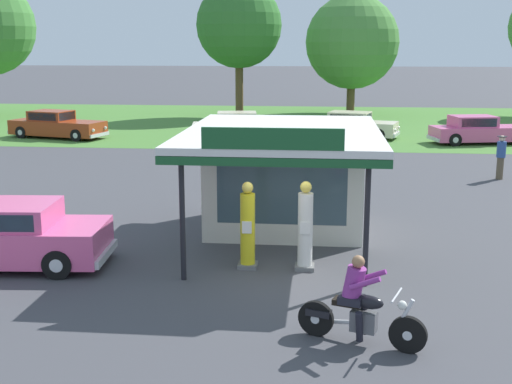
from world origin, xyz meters
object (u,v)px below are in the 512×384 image
(motorcycle_with_rider, at_px, (359,308))
(parked_car_back_row_centre_left, at_px, (57,126))
(gas_pump_nearside, at_px, (248,229))
(parked_car_back_row_left, at_px, (239,128))
(parked_car_back_row_far_right, at_px, (479,131))
(bystander_leaning_by_kiosk, at_px, (501,156))
(gas_pump_offside, at_px, (305,230))
(parked_car_second_row_spare, at_px, (353,126))

(motorcycle_with_rider, bearing_deg, parked_car_back_row_centre_left, 121.95)
(gas_pump_nearside, height_order, parked_car_back_row_left, gas_pump_nearside)
(motorcycle_with_rider, distance_m, parked_car_back_row_far_right, 25.78)
(parked_car_back_row_centre_left, bearing_deg, parked_car_back_row_left, 0.11)
(motorcycle_with_rider, xyz_separation_m, bystander_leaning_by_kiosk, (6.08, 15.06, 0.25))
(gas_pump_offside, bearing_deg, gas_pump_nearside, -180.00)
(gas_pump_nearside, bearing_deg, parked_car_back_row_far_right, 65.06)
(parked_car_back_row_far_right, bearing_deg, gas_pump_nearside, -114.94)
(parked_car_back_row_left, height_order, bystander_leaning_by_kiosk, bystander_leaning_by_kiosk)
(parked_car_back_row_far_right, xyz_separation_m, bystander_leaning_by_kiosk, (-1.30, -9.64, 0.24))
(parked_car_back_row_far_right, bearing_deg, motorcycle_with_rider, -106.63)
(parked_car_back_row_far_right, bearing_deg, parked_car_back_row_centre_left, -179.65)
(parked_car_back_row_centre_left, bearing_deg, gas_pump_offside, -55.47)
(gas_pump_nearside, distance_m, gas_pump_offside, 1.31)
(gas_pump_offside, height_order, bystander_leaning_by_kiosk, gas_pump_offside)
(motorcycle_with_rider, relative_size, bystander_leaning_by_kiosk, 1.29)
(gas_pump_nearside, bearing_deg, motorcycle_with_rider, -58.30)
(parked_car_back_row_left, xyz_separation_m, parked_car_second_row_spare, (6.12, 1.72, -0.02))
(parked_car_back_row_far_right, bearing_deg, gas_pump_offside, -111.91)
(parked_car_back_row_far_right, relative_size, parked_car_back_row_left, 1.01)
(gas_pump_nearside, bearing_deg, parked_car_second_row_spare, 81.70)
(gas_pump_nearside, bearing_deg, bystander_leaning_by_kiosk, 53.20)
(motorcycle_with_rider, height_order, parked_car_second_row_spare, motorcycle_with_rider)
(parked_car_back_row_centre_left, xyz_separation_m, parked_car_second_row_spare, (16.26, 1.74, -0.02))
(parked_car_back_row_left, height_order, parked_car_second_row_spare, parked_car_back_row_left)
(gas_pump_offside, xyz_separation_m, parked_car_back_row_centre_left, (-14.29, 20.77, -0.26))
(gas_pump_nearside, xyz_separation_m, gas_pump_offside, (1.31, 0.00, 0.02))
(parked_car_back_row_far_right, distance_m, bystander_leaning_by_kiosk, 9.73)
(motorcycle_with_rider, bearing_deg, gas_pump_nearside, 121.70)
(parked_car_back_row_left, bearing_deg, gas_pump_nearside, -82.22)
(gas_pump_nearside, distance_m, motorcycle_with_rider, 4.47)
(gas_pump_offside, xyz_separation_m, parked_car_back_row_left, (-4.15, 20.79, -0.26))
(motorcycle_with_rider, height_order, bystander_leaning_by_kiosk, bystander_leaning_by_kiosk)
(parked_car_back_row_far_right, distance_m, parked_car_back_row_centre_left, 22.70)
(gas_pump_nearside, height_order, parked_car_second_row_spare, gas_pump_nearside)
(motorcycle_with_rider, xyz_separation_m, parked_car_back_row_left, (-5.18, 24.58, 0.04))
(parked_car_back_row_centre_left, bearing_deg, bystander_leaning_by_kiosk, -23.94)
(parked_car_back_row_far_right, height_order, parked_car_back_row_left, parked_car_back_row_left)
(gas_pump_offside, height_order, motorcycle_with_rider, gas_pump_offside)
(parked_car_second_row_spare, height_order, bystander_leaning_by_kiosk, bystander_leaning_by_kiosk)
(motorcycle_with_rider, height_order, parked_car_back_row_centre_left, motorcycle_with_rider)
(gas_pump_nearside, relative_size, parked_car_back_row_left, 0.38)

